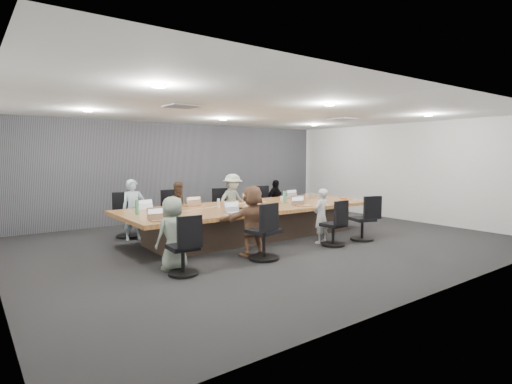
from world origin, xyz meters
TOP-DOWN VIEW (x-y plane):
  - floor at (0.00, 0.00)m, footprint 10.00×8.00m
  - ceiling at (0.00, 0.00)m, footprint 10.00×8.00m
  - wall_back at (0.00, 4.00)m, footprint 10.00×0.00m
  - wall_front at (0.00, -4.00)m, footprint 10.00×0.00m
  - wall_right at (5.00, 0.00)m, footprint 0.00×8.00m
  - curtain at (0.00, 3.92)m, footprint 9.80×0.04m
  - conference_table at (0.00, 0.50)m, footprint 6.00×2.20m
  - chair_0 at (-2.31, 2.20)m, footprint 0.68×0.68m
  - chair_1 at (-1.18, 2.20)m, footprint 0.58×0.58m
  - chair_2 at (0.31, 2.20)m, footprint 0.62×0.62m
  - chair_3 at (1.74, 2.20)m, footprint 0.56×0.56m
  - chair_4 at (-2.61, -1.20)m, footprint 0.53×0.53m
  - chair_5 at (-1.01, -1.20)m, footprint 0.70×0.70m
  - chair_6 at (0.81, -1.20)m, footprint 0.52×0.52m
  - chair_7 at (1.74, -1.20)m, footprint 0.67×0.67m
  - person_0 at (-2.31, 1.85)m, footprint 0.53×0.38m
  - laptop_0 at (-2.31, 1.30)m, footprint 0.37×0.27m
  - person_1 at (-1.18, 1.85)m, footprint 0.65×0.53m
  - laptop_1 at (-1.18, 1.30)m, footprint 0.36×0.25m
  - person_2 at (0.31, 1.85)m, footprint 0.97×0.65m
  - laptop_2 at (0.31, 1.30)m, footprint 0.34×0.26m
  - person_3 at (1.74, 1.85)m, footprint 0.74×0.42m
  - laptop_3 at (1.74, 1.30)m, footprint 0.37×0.27m
  - person_4 at (-2.61, -0.85)m, footprint 0.65×0.48m
  - laptop_4 at (-2.61, -0.30)m, footprint 0.31×0.23m
  - person_5 at (-1.01, -0.85)m, footprint 1.27×0.57m
  - laptop_5 at (-1.01, -0.30)m, footprint 0.34×0.23m
  - person_6 at (0.81, -0.85)m, footprint 0.48×0.37m
  - laptop_6 at (0.81, -0.30)m, footprint 0.37×0.30m
  - bottle_green_left at (-2.65, 0.66)m, footprint 0.08×0.08m
  - bottle_green_right at (0.91, 0.48)m, footprint 0.09×0.09m
  - bottle_clear at (-0.88, 0.58)m, footprint 0.07×0.07m
  - cup_white_far at (-0.09, 0.62)m, footprint 0.10×0.10m
  - cup_white_near at (1.17, 0.87)m, footprint 0.11×0.11m
  - mug_brown at (-2.47, 0.43)m, footprint 0.11×0.11m
  - mic_left at (-0.62, 0.18)m, footprint 0.17×0.14m
  - mic_right at (0.23, 0.35)m, footprint 0.18×0.14m
  - stapler at (-0.12, 0.15)m, footprint 0.15×0.04m
  - canvas_bag at (2.07, 0.79)m, footprint 0.25×0.16m
  - snack_packet at (2.65, 0.12)m, footprint 0.18×0.12m

SIDE VIEW (x-z plane):
  - floor at x=0.00m, z-range 0.00..0.00m
  - chair_6 at x=0.81m, z-range 0.00..0.73m
  - chair_4 at x=-2.61m, z-range 0.00..0.74m
  - chair_3 at x=1.74m, z-range 0.00..0.78m
  - chair_2 at x=0.31m, z-range 0.00..0.78m
  - chair_7 at x=1.74m, z-range 0.00..0.79m
  - conference_table at x=0.00m, z-range 0.03..0.77m
  - chair_1 at x=-1.18m, z-range 0.00..0.84m
  - chair_0 at x=-2.31m, z-range 0.00..0.85m
  - chair_5 at x=-1.01m, z-range 0.00..0.87m
  - person_6 at x=0.81m, z-range 0.00..1.17m
  - person_3 at x=1.74m, z-range 0.00..1.19m
  - person_4 at x=-2.61m, z-range 0.00..1.22m
  - person_1 at x=-1.18m, z-range 0.00..1.25m
  - person_5 at x=-1.01m, z-range 0.00..1.32m
  - person_0 at x=-2.31m, z-range 0.00..1.35m
  - person_2 at x=0.31m, z-range 0.00..1.39m
  - laptop_0 at x=-2.31m, z-range 0.74..0.76m
  - laptop_1 at x=-1.18m, z-range 0.74..0.76m
  - laptop_2 at x=0.31m, z-range 0.74..0.76m
  - laptop_3 at x=1.74m, z-range 0.74..0.76m
  - laptop_4 at x=-2.61m, z-range 0.74..0.76m
  - laptop_5 at x=-1.01m, z-range 0.74..0.76m
  - laptop_6 at x=0.81m, z-range 0.74..0.76m
  - mic_left at x=-0.62m, z-range 0.74..0.77m
  - mic_right at x=0.23m, z-range 0.74..0.77m
  - snack_packet at x=2.65m, z-range 0.74..0.78m
  - stapler at x=-0.12m, z-range 0.74..0.80m
  - cup_white_far at x=-0.09m, z-range 0.74..0.84m
  - mug_brown at x=-2.47m, z-range 0.74..0.84m
  - cup_white_near at x=1.17m, z-range 0.74..0.85m
  - canvas_bag at x=2.07m, z-range 0.74..0.87m
  - bottle_clear at x=-0.88m, z-range 0.74..0.94m
  - bottle_green_left at x=-2.65m, z-range 0.74..1.02m
  - bottle_green_right at x=0.91m, z-range 0.74..1.02m
  - wall_back at x=0.00m, z-range 0.00..2.80m
  - wall_front at x=0.00m, z-range 0.00..2.80m
  - wall_right at x=5.00m, z-range 0.00..2.80m
  - curtain at x=0.00m, z-range 0.00..2.80m
  - ceiling at x=0.00m, z-range 2.80..2.80m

